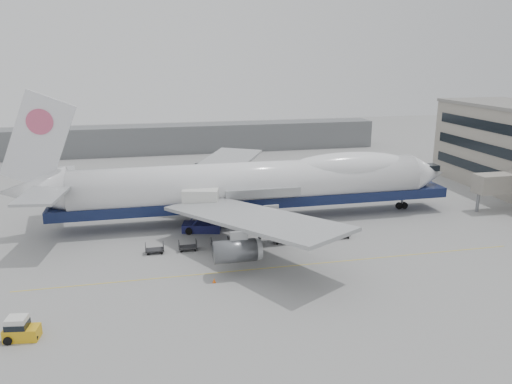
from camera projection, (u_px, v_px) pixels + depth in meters
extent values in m
plane|color=gray|center=(271.00, 248.00, 64.56)|extent=(260.00, 260.00, 0.00)
cube|color=gold|center=(284.00, 267.00, 58.92)|extent=(60.00, 0.15, 0.01)
cube|color=gray|center=(502.00, 183.00, 79.35)|extent=(9.00, 3.00, 3.00)
cylinder|color=slate|center=(478.00, 203.00, 79.30)|extent=(0.50, 0.50, 3.00)
cube|color=slate|center=(166.00, 139.00, 127.39)|extent=(110.00, 8.00, 7.00)
cylinder|color=white|center=(251.00, 183.00, 74.35)|extent=(52.00, 6.40, 6.40)
cube|color=#111A3F|center=(258.00, 199.00, 75.24)|extent=(60.00, 5.76, 1.50)
cone|color=white|center=(427.00, 173.00, 80.47)|extent=(6.00, 6.40, 6.40)
cone|color=white|center=(32.00, 191.00, 67.74)|extent=(9.00, 6.40, 6.40)
ellipsoid|color=white|center=(350.00, 167.00, 77.18)|extent=(20.67, 5.78, 4.56)
cube|color=white|center=(38.00, 140.00, 66.24)|extent=(10.52, 0.50, 13.56)
cylinder|color=#D65376|center=(40.00, 121.00, 65.68)|extent=(3.40, 0.30, 3.40)
cube|color=#9EA0A3|center=(252.00, 218.00, 60.44)|extent=(20.35, 26.74, 2.26)
cube|color=#9EA0A3|center=(218.00, 168.00, 87.31)|extent=(20.35, 26.74, 2.26)
cylinder|color=#595B60|center=(198.00, 175.00, 91.70)|extent=(4.80, 2.60, 2.60)
cylinder|color=#595B60|center=(239.00, 185.00, 84.50)|extent=(4.80, 2.60, 2.60)
cylinder|color=#595B60|center=(267.00, 222.00, 65.68)|extent=(4.80, 2.60, 2.60)
cylinder|color=#595B60|center=(235.00, 251.00, 55.94)|extent=(4.80, 2.60, 2.60)
cylinder|color=slate|center=(402.00, 201.00, 80.81)|extent=(0.36, 0.36, 2.50)
cylinder|color=black|center=(402.00, 206.00, 80.99)|extent=(1.10, 0.45, 1.10)
cylinder|color=slate|center=(236.00, 219.00, 72.07)|extent=(0.36, 0.36, 2.50)
cylinder|color=black|center=(236.00, 224.00, 72.25)|extent=(1.10, 0.45, 1.10)
cylinder|color=slate|center=(229.00, 207.00, 77.71)|extent=(0.36, 0.36, 2.50)
cylinder|color=black|center=(229.00, 212.00, 77.90)|extent=(1.10, 0.45, 1.10)
cube|color=navy|center=(202.00, 227.00, 70.72)|extent=(5.79, 3.76, 1.17)
cube|color=silver|center=(201.00, 197.00, 69.55)|extent=(5.42, 3.86, 2.34)
cube|color=navy|center=(202.00, 215.00, 69.03)|extent=(3.72, 1.02, 4.20)
cube|color=navy|center=(200.00, 210.00, 71.23)|extent=(3.72, 1.02, 4.20)
cube|color=slate|center=(199.00, 194.00, 71.15)|extent=(2.79, 1.85, 0.15)
cylinder|color=black|center=(189.00, 231.00, 69.34)|extent=(0.96, 0.37, 0.96)
cylinder|color=black|center=(187.00, 226.00, 71.34)|extent=(0.96, 0.37, 0.96)
cylinder|color=black|center=(216.00, 229.00, 70.15)|extent=(0.96, 0.37, 0.96)
cylinder|color=black|center=(214.00, 224.00, 72.15)|extent=(0.96, 0.37, 0.96)
cube|color=gold|center=(22.00, 333.00, 43.74)|extent=(3.11, 1.96, 1.14)
cube|color=silver|center=(17.00, 323.00, 43.45)|extent=(1.86, 1.68, 1.04)
cube|color=black|center=(17.00, 325.00, 43.50)|extent=(1.97, 1.80, 0.52)
cylinder|color=black|center=(8.00, 341.00, 42.94)|extent=(0.73, 0.31, 0.73)
cylinder|color=black|center=(12.00, 333.00, 44.22)|extent=(0.73, 0.31, 0.73)
cylinder|color=black|center=(34.00, 338.00, 43.38)|extent=(0.73, 0.31, 0.73)
cylinder|color=black|center=(37.00, 330.00, 44.66)|extent=(0.73, 0.31, 0.73)
cone|color=#F8600D|center=(214.00, 280.00, 54.73)|extent=(0.34, 0.34, 0.53)
cube|color=#F8600D|center=(214.00, 282.00, 54.79)|extent=(0.36, 0.36, 0.03)
cube|color=#2D2D30|center=(155.00, 250.00, 62.82)|extent=(2.30, 1.35, 0.18)
cube|color=#2D2D30|center=(146.00, 248.00, 62.48)|extent=(0.08, 1.35, 0.90)
cube|color=#2D2D30|center=(163.00, 246.00, 62.95)|extent=(0.08, 1.35, 0.90)
cylinder|color=black|center=(148.00, 254.00, 62.20)|extent=(0.30, 0.12, 0.30)
cylinder|color=black|center=(148.00, 251.00, 63.24)|extent=(0.30, 0.12, 0.30)
cylinder|color=black|center=(162.00, 253.00, 62.56)|extent=(0.30, 0.12, 0.30)
cylinder|color=black|center=(161.00, 250.00, 63.60)|extent=(0.30, 0.12, 0.30)
cube|color=#2D2D30|center=(188.00, 247.00, 63.70)|extent=(2.30, 1.35, 0.18)
cube|color=#2D2D30|center=(179.00, 245.00, 63.36)|extent=(0.08, 1.35, 0.90)
cube|color=#2D2D30|center=(196.00, 244.00, 63.83)|extent=(0.08, 1.35, 0.90)
cylinder|color=black|center=(182.00, 251.00, 63.08)|extent=(0.30, 0.12, 0.30)
cylinder|color=black|center=(181.00, 248.00, 64.12)|extent=(0.30, 0.12, 0.30)
cylinder|color=black|center=(195.00, 250.00, 63.44)|extent=(0.30, 0.12, 0.30)
cylinder|color=black|center=(194.00, 247.00, 64.48)|extent=(0.30, 0.12, 0.30)
cube|color=#2D2D30|center=(220.00, 245.00, 64.58)|extent=(2.30, 1.35, 0.18)
cube|color=#2D2D30|center=(212.00, 242.00, 64.24)|extent=(0.08, 1.35, 0.90)
cube|color=#2D2D30|center=(228.00, 241.00, 64.71)|extent=(0.08, 1.35, 0.90)
cylinder|color=black|center=(214.00, 249.00, 63.97)|extent=(0.30, 0.12, 0.30)
cylinder|color=black|center=(213.00, 246.00, 65.00)|extent=(0.30, 0.12, 0.30)
cylinder|color=black|center=(227.00, 248.00, 64.32)|extent=(0.30, 0.12, 0.30)
cylinder|color=black|center=(226.00, 245.00, 65.36)|extent=(0.30, 0.12, 0.30)
cube|color=#2D2D30|center=(252.00, 242.00, 65.46)|extent=(2.30, 1.35, 0.18)
cube|color=#2D2D30|center=(243.00, 240.00, 65.13)|extent=(0.08, 1.35, 0.90)
cube|color=#2D2D30|center=(260.00, 238.00, 65.59)|extent=(0.08, 1.35, 0.90)
cylinder|color=black|center=(246.00, 246.00, 64.85)|extent=(0.30, 0.12, 0.30)
cylinder|color=black|center=(244.00, 243.00, 65.88)|extent=(0.30, 0.12, 0.30)
cylinder|color=black|center=(259.00, 245.00, 65.21)|extent=(0.30, 0.12, 0.30)
cylinder|color=black|center=(257.00, 242.00, 66.24)|extent=(0.30, 0.12, 0.30)
cube|color=#2D2D30|center=(282.00, 239.00, 66.34)|extent=(2.30, 1.35, 0.18)
cube|color=#2D2D30|center=(274.00, 237.00, 66.01)|extent=(0.08, 1.35, 0.90)
cube|color=#2D2D30|center=(290.00, 236.00, 66.47)|extent=(0.08, 1.35, 0.90)
cylinder|color=black|center=(277.00, 244.00, 65.73)|extent=(0.30, 0.12, 0.30)
cylinder|color=black|center=(275.00, 241.00, 66.76)|extent=(0.30, 0.12, 0.30)
cylinder|color=black|center=(289.00, 243.00, 66.09)|extent=(0.30, 0.12, 0.30)
cylinder|color=black|center=(287.00, 240.00, 67.12)|extent=(0.30, 0.12, 0.30)
cube|color=#2D2D30|center=(312.00, 237.00, 67.22)|extent=(2.30, 1.35, 0.18)
cube|color=#2D2D30|center=(304.00, 235.00, 66.89)|extent=(0.08, 1.35, 0.90)
cube|color=#2D2D30|center=(320.00, 234.00, 67.35)|extent=(0.08, 1.35, 0.90)
cylinder|color=black|center=(307.00, 241.00, 66.61)|extent=(0.30, 0.12, 0.30)
cylinder|color=black|center=(305.00, 238.00, 67.64)|extent=(0.30, 0.12, 0.30)
cylinder|color=black|center=(319.00, 240.00, 66.97)|extent=(0.30, 0.12, 0.30)
cylinder|color=black|center=(316.00, 237.00, 68.00)|extent=(0.30, 0.12, 0.30)
cube|color=#2D2D30|center=(341.00, 235.00, 68.11)|extent=(2.30, 1.35, 0.18)
cube|color=#2D2D30|center=(333.00, 233.00, 67.77)|extent=(0.08, 1.35, 0.90)
cube|color=#2D2D30|center=(349.00, 231.00, 68.23)|extent=(0.08, 1.35, 0.90)
cylinder|color=black|center=(336.00, 239.00, 67.49)|extent=(0.30, 0.12, 0.30)
cylinder|color=black|center=(333.00, 236.00, 68.52)|extent=(0.30, 0.12, 0.30)
cylinder|color=black|center=(348.00, 238.00, 67.85)|extent=(0.30, 0.12, 0.30)
cylinder|color=black|center=(345.00, 235.00, 68.88)|extent=(0.30, 0.12, 0.30)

